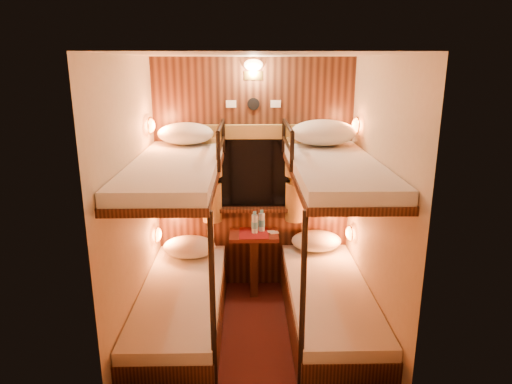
{
  "coord_description": "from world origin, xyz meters",
  "views": [
    {
      "loc": [
        -0.07,
        -3.54,
        2.34
      ],
      "look_at": [
        0.01,
        0.15,
        1.29
      ],
      "focal_mm": 32.0,
      "sensor_mm": 36.0,
      "label": 1
    }
  ],
  "objects_px": {
    "bunk_left": "(181,276)",
    "table": "(254,254)",
    "bunk_right": "(329,275)",
    "bottle_left": "(255,224)",
    "bottle_right": "(262,222)"
  },
  "relations": [
    {
      "from": "bunk_left",
      "to": "table",
      "type": "distance_m",
      "value": 1.02
    },
    {
      "from": "bunk_left",
      "to": "bunk_right",
      "type": "bearing_deg",
      "value": 0.0
    },
    {
      "from": "bunk_right",
      "to": "bottle_left",
      "type": "bearing_deg",
      "value": 128.89
    },
    {
      "from": "bottle_left",
      "to": "bottle_right",
      "type": "height_order",
      "value": "bottle_right"
    },
    {
      "from": "bunk_right",
      "to": "bottle_left",
      "type": "xyz_separation_m",
      "value": [
        -0.64,
        0.79,
        0.19
      ]
    },
    {
      "from": "bunk_right",
      "to": "bottle_left",
      "type": "relative_size",
      "value": 8.19
    },
    {
      "from": "bunk_right",
      "to": "table",
      "type": "relative_size",
      "value": 2.9
    },
    {
      "from": "bunk_right",
      "to": "bottle_right",
      "type": "height_order",
      "value": "bunk_right"
    },
    {
      "from": "bunk_right",
      "to": "table",
      "type": "xyz_separation_m",
      "value": [
        -0.65,
        0.78,
        -0.14
      ]
    },
    {
      "from": "bunk_left",
      "to": "bottle_right",
      "type": "bearing_deg",
      "value": 49.25
    },
    {
      "from": "bottle_right",
      "to": "table",
      "type": "bearing_deg",
      "value": -141.25
    },
    {
      "from": "bunk_left",
      "to": "bunk_right",
      "type": "xyz_separation_m",
      "value": [
        1.3,
        0.0,
        0.0
      ]
    },
    {
      "from": "table",
      "to": "bottle_left",
      "type": "bearing_deg",
      "value": 52.12
    },
    {
      "from": "bunk_right",
      "to": "bottle_right",
      "type": "distance_m",
      "value": 1.04
    },
    {
      "from": "table",
      "to": "bottle_right",
      "type": "height_order",
      "value": "bottle_right"
    }
  ]
}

